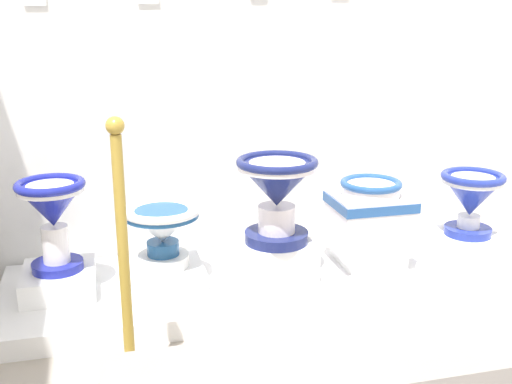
{
  "coord_description": "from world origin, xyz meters",
  "views": [
    {
      "loc": [
        0.95,
        -0.27,
        1.38
      ],
      "look_at": [
        1.66,
        2.55,
        0.54
      ],
      "focal_mm": 42.83,
      "sensor_mm": 36.0,
      "label": 1
    }
  ],
  "objects": [
    {
      "name": "display_platform",
      "position": [
        1.74,
        2.55,
        0.05
      ],
      "size": [
        2.68,
        0.83,
        0.1
      ],
      "primitive_type": "cube",
      "color": "white",
      "rests_on": "ground_plane"
    },
    {
      "name": "plinth_block_squat_floral",
      "position": [
        0.69,
        2.57,
        0.16
      ],
      "size": [
        0.34,
        0.36,
        0.12
      ],
      "primitive_type": "cube",
      "color": "white",
      "rests_on": "display_platform"
    },
    {
      "name": "antique_toilet_squat_floral",
      "position": [
        0.69,
        2.57,
        0.52
      ],
      "size": [
        0.32,
        0.32,
        0.44
      ],
      "color": "navy",
      "rests_on": "plinth_block_squat_floral"
    },
    {
      "name": "plinth_block_rightmost",
      "position": [
        1.19,
        2.55,
        0.14
      ],
      "size": [
        0.38,
        0.35,
        0.09
      ],
      "primitive_type": "cube",
      "color": "white",
      "rests_on": "display_platform"
    },
    {
      "name": "antique_toilet_rightmost",
      "position": [
        1.19,
        2.55,
        0.39
      ],
      "size": [
        0.38,
        0.38,
        0.31
      ],
      "color": "white",
      "rests_on": "plinth_block_rightmost"
    },
    {
      "name": "plinth_block_leftmost",
      "position": [
        1.75,
        2.47,
        0.2
      ],
      "size": [
        0.36,
        0.28,
        0.19
      ],
      "primitive_type": "cube",
      "color": "white",
      "rests_on": "display_platform"
    },
    {
      "name": "antique_toilet_leftmost",
      "position": [
        1.75,
        2.47,
        0.57
      ],
      "size": [
        0.4,
        0.4,
        0.43
      ],
      "color": "navy",
      "rests_on": "plinth_block_leftmost"
    },
    {
      "name": "plinth_block_central_ornate",
      "position": [
        2.28,
        2.54,
        0.14
      ],
      "size": [
        0.3,
        0.35,
        0.08
      ],
      "primitive_type": "cube",
      "color": "white",
      "rests_on": "display_platform"
    },
    {
      "name": "antique_toilet_central_ornate",
      "position": [
        2.28,
        2.54,
        0.37
      ],
      "size": [
        0.4,
        0.34,
        0.38
      ],
      "color": "white",
      "rests_on": "plinth_block_central_ornate"
    },
    {
      "name": "plinth_block_tall_cobalt",
      "position": [
        2.83,
        2.48,
        0.17
      ],
      "size": [
        0.37,
        0.37,
        0.13
      ],
      "primitive_type": "cube",
      "color": "white",
      "rests_on": "display_platform"
    },
    {
      "name": "antique_toilet_tall_cobalt",
      "position": [
        2.83,
        2.48,
        0.45
      ],
      "size": [
        0.34,
        0.34,
        0.35
      ],
      "color": "#233396",
      "rests_on": "plinth_block_tall_cobalt"
    },
    {
      "name": "stanchion_post_near_left",
      "position": [
        0.99,
        1.8,
        0.31
      ],
      "size": [
        0.27,
        0.27,
        1.06
      ],
      "color": "#B79135",
      "rests_on": "ground_plane"
    }
  ]
}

